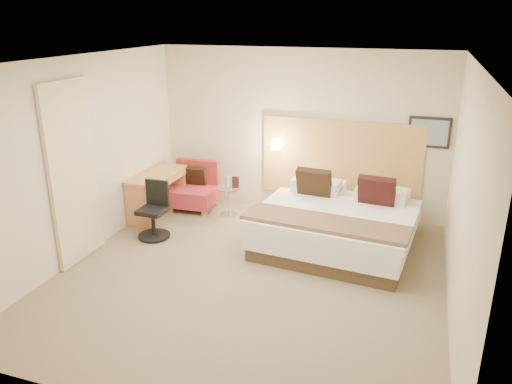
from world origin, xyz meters
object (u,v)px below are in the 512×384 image
(side_table, at_px, (229,200))
(desk, at_px, (157,182))
(bed, at_px, (338,224))
(desk_chair, at_px, (154,215))
(lounge_chair, at_px, (194,190))

(side_table, xyz_separation_m, desk, (-1.10, -0.40, 0.31))
(side_table, bearing_deg, desk, -160.00)
(desk, bearing_deg, side_table, 20.00)
(bed, relative_size, desk_chair, 2.72)
(bed, height_order, desk, bed)
(bed, relative_size, desk, 1.94)
(lounge_chair, xyz_separation_m, desk, (-0.40, -0.53, 0.26))
(bed, bearing_deg, side_table, 162.97)
(side_table, relative_size, desk, 0.44)
(lounge_chair, height_order, desk, lounge_chair)
(lounge_chair, bearing_deg, desk, -126.94)
(desk, bearing_deg, bed, -3.55)
(lounge_chair, height_order, desk_chair, desk_chair)
(lounge_chair, bearing_deg, bed, -15.32)
(side_table, distance_m, desk_chair, 1.38)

